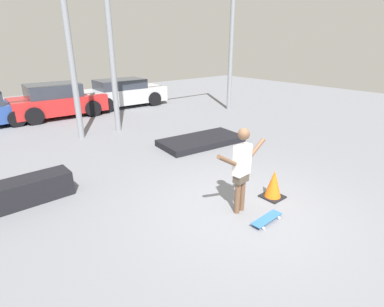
{
  "coord_description": "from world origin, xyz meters",
  "views": [
    {
      "loc": [
        -4.16,
        -3.46,
        3.23
      ],
      "look_at": [
        -0.03,
        1.53,
        0.78
      ],
      "focal_mm": 28.0,
      "sensor_mm": 36.0,
      "label": 1
    }
  ],
  "objects": [
    {
      "name": "skateboarder",
      "position": [
        -0.08,
        -0.02,
        0.99
      ],
      "size": [
        1.43,
        0.23,
        1.74
      ],
      "rotation": [
        0.0,
        0.0,
        0.08
      ],
      "color": "brown",
      "rests_on": "ground_plane"
    },
    {
      "name": "parked_car_red",
      "position": [
        -0.31,
        10.63,
        0.71
      ],
      "size": [
        3.97,
        2.1,
        1.47
      ],
      "rotation": [
        0.0,
        0.0,
        -0.04
      ],
      "color": "red",
      "rests_on": "ground_plane"
    },
    {
      "name": "ground_plane",
      "position": [
        0.0,
        0.0,
        0.0
      ],
      "size": [
        36.0,
        36.0,
        0.0
      ],
      "primitive_type": "plane",
      "color": "slate"
    },
    {
      "name": "parked_car_silver",
      "position": [
        3.01,
        10.79,
        0.69
      ],
      "size": [
        4.34,
        1.93,
        1.4
      ],
      "rotation": [
        0.0,
        0.0,
        -0.03
      ],
      "color": "#B7BABF",
      "rests_on": "ground_plane"
    },
    {
      "name": "canopy_support_right",
      "position": [
        3.74,
        6.86,
        3.67
      ],
      "size": [
        6.26,
        0.2,
        5.92
      ],
      "color": "gray",
      "rests_on": "ground_plane"
    },
    {
      "name": "skateboard",
      "position": [
        0.04,
        -0.61,
        0.06
      ],
      "size": [
        0.75,
        0.28,
        0.08
      ],
      "rotation": [
        0.0,
        0.0,
        0.05
      ],
      "color": "#2D66B2",
      "rests_on": "ground_plane"
    },
    {
      "name": "traffic_cone",
      "position": [
        0.92,
        -0.1,
        0.31
      ],
      "size": [
        0.45,
        0.45,
        0.64
      ],
      "color": "black",
      "rests_on": "ground_plane"
    },
    {
      "name": "manual_pad",
      "position": [
        2.12,
        3.65,
        0.1
      ],
      "size": [
        2.89,
        1.61,
        0.2
      ],
      "primitive_type": "cube",
      "rotation": [
        0.0,
        0.0,
        -0.1
      ],
      "color": "black",
      "rests_on": "ground_plane"
    }
  ]
}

